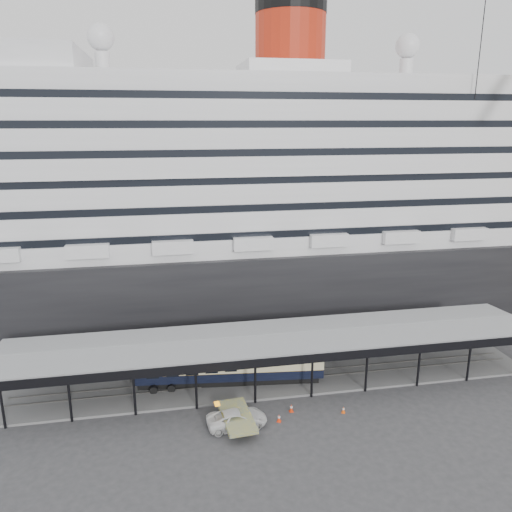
% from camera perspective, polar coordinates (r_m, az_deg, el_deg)
% --- Properties ---
extents(ground, '(200.00, 200.00, 0.00)m').
position_cam_1_polar(ground, '(51.28, 3.42, -16.56)').
color(ground, '#323234').
rests_on(ground, ground).
extents(cruise_ship, '(130.00, 30.00, 43.90)m').
position_cam_1_polar(cruise_ship, '(75.50, -2.26, 8.66)').
color(cruise_ship, black).
rests_on(cruise_ship, ground).
extents(platform_canopy, '(56.00, 9.18, 5.30)m').
position_cam_1_polar(platform_canopy, '(54.35, 2.16, -11.72)').
color(platform_canopy, slate).
rests_on(platform_canopy, ground).
extents(port_truck, '(5.70, 3.00, 1.53)m').
position_cam_1_polar(port_truck, '(47.79, -2.19, -18.07)').
color(port_truck, silver).
rests_on(port_truck, ground).
extents(pullman_carriage, '(19.85, 4.60, 19.33)m').
position_cam_1_polar(pullman_carriage, '(53.58, -3.09, -12.15)').
color(pullman_carriage, black).
rests_on(pullman_carriage, ground).
extents(traffic_cone_left, '(0.43, 0.43, 0.79)m').
position_cam_1_polar(traffic_cone_left, '(50.03, 4.06, -16.93)').
color(traffic_cone_left, red).
rests_on(traffic_cone_left, ground).
extents(traffic_cone_mid, '(0.50, 0.50, 0.75)m').
position_cam_1_polar(traffic_cone_mid, '(48.59, 2.65, -18.01)').
color(traffic_cone_mid, red).
rests_on(traffic_cone_mid, ground).
extents(traffic_cone_right, '(0.45, 0.45, 0.67)m').
position_cam_1_polar(traffic_cone_right, '(50.48, 9.96, -16.90)').
color(traffic_cone_right, '#F7570D').
rests_on(traffic_cone_right, ground).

